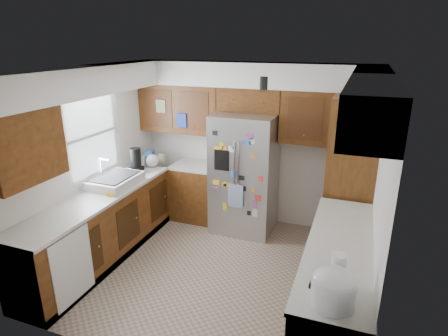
{
  "coord_description": "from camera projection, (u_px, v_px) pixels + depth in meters",
  "views": [
    {
      "loc": [
        1.55,
        -3.84,
        2.79
      ],
      "look_at": [
        -0.01,
        0.35,
        1.26
      ],
      "focal_mm": 30.0,
      "sensor_mm": 36.0,
      "label": 1
    }
  ],
  "objects": [
    {
      "name": "fridge_top_items",
      "position": [
        250.0,
        78.0,
        5.3
      ],
      "size": [
        0.79,
        0.33,
        0.31
      ],
      "color": "#1D24B7",
      "rests_on": "bridge_cabinet"
    },
    {
      "name": "bridge_cabinet",
      "position": [
        250.0,
        99.0,
        5.45
      ],
      "size": [
        0.96,
        0.34,
        0.35
      ],
      "primitive_type": "cube",
      "color": "#3E260C",
      "rests_on": "fridge"
    },
    {
      "name": "sink_assembly",
      "position": [
        115.0,
        180.0,
        5.08
      ],
      "size": [
        0.52,
        0.72,
        0.37
      ],
      "color": "silver",
      "rests_on": "left_counter_run"
    },
    {
      "name": "rice_cooker",
      "position": [
        334.0,
        287.0,
        2.75
      ],
      "size": [
        0.34,
        0.33,
        0.29
      ],
      "color": "white",
      "rests_on": "right_counter_run"
    },
    {
      "name": "room_shell",
      "position": [
        217.0,
        124.0,
        4.59
      ],
      "size": [
        3.64,
        3.24,
        2.52
      ],
      "color": "silver",
      "rests_on": "ground"
    },
    {
      "name": "right_counter_run",
      "position": [
        335.0,
        289.0,
        3.76
      ],
      "size": [
        0.63,
        2.25,
        0.92
      ],
      "color": "#3E260C",
      "rests_on": "ground"
    },
    {
      "name": "floor",
      "position": [
        215.0,
        269.0,
        4.82
      ],
      "size": [
        3.6,
        3.6,
        0.0
      ],
      "primitive_type": "plane",
      "color": "tan",
      "rests_on": "ground"
    },
    {
      "name": "pantry",
      "position": [
        351.0,
        176.0,
        4.99
      ],
      "size": [
        0.6,
        0.9,
        2.15
      ],
      "primitive_type": "cube",
      "color": "#3E260C",
      "rests_on": "ground"
    },
    {
      "name": "fridge",
      "position": [
        244.0,
        174.0,
        5.59
      ],
      "size": [
        0.9,
        0.79,
        1.8
      ],
      "color": "#9B9BA0",
      "rests_on": "ground"
    },
    {
      "name": "left_counter_run",
      "position": [
        124.0,
        221.0,
        5.15
      ],
      "size": [
        1.36,
        3.2,
        0.92
      ],
      "color": "#3E260C",
      "rests_on": "ground"
    },
    {
      "name": "paper_towel",
      "position": [
        338.0,
        269.0,
        3.0
      ],
      "size": [
        0.12,
        0.12,
        0.27
      ],
      "primitive_type": "cylinder",
      "color": "white",
      "rests_on": "right_counter_run"
    },
    {
      "name": "left_counter_clutter",
      "position": [
        144.0,
        161.0,
        5.71
      ],
      "size": [
        0.37,
        0.83,
        0.38
      ],
      "color": "black",
      "rests_on": "left_counter_run"
    }
  ]
}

